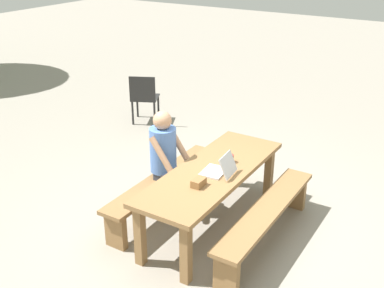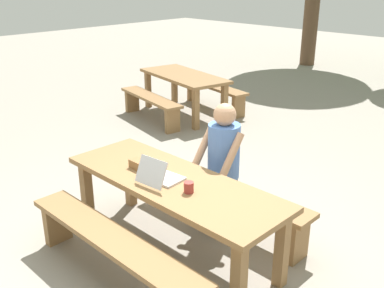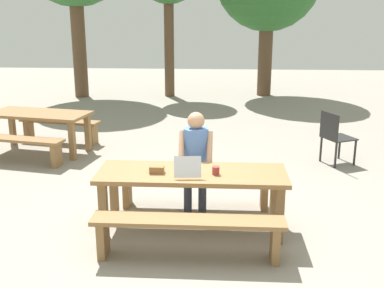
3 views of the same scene
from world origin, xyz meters
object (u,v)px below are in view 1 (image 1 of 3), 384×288
small_pouch (199,183)px  coffee_mug (230,158)px  plastic_chair (144,97)px  laptop (220,169)px  person_seated (166,155)px  picnic_table_front (212,178)px

small_pouch → coffee_mug: size_ratio=1.76×
small_pouch → plastic_chair: bearing=45.8°
laptop → coffee_mug: laptop is taller
person_seated → plastic_chair: bearing=42.1°
small_pouch → coffee_mug: (0.65, -0.01, 0.01)m
plastic_chair → coffee_mug: bearing=118.5°
laptop → person_seated: (0.05, 0.73, -0.04)m
picnic_table_front → plastic_chair: plastic_chair is taller
laptop → plastic_chair: bearing=-134.6°
picnic_table_front → laptop: size_ratio=5.98×
small_pouch → picnic_table_front: bearing=8.5°
picnic_table_front → coffee_mug: size_ratio=23.41×
picnic_table_front → small_pouch: (-0.39, -0.06, 0.14)m
laptop → coffee_mug: bearing=-178.2°
picnic_table_front → plastic_chair: size_ratio=2.45×
laptop → coffee_mug: size_ratio=3.92×
small_pouch → plastic_chair: plastic_chair is taller
picnic_table_front → small_pouch: small_pouch is taller
picnic_table_front → coffee_mug: 0.31m
picnic_table_front → plastic_chair: bearing=49.8°
coffee_mug → person_seated: size_ratio=0.07×
coffee_mug → small_pouch: bearing=178.7°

